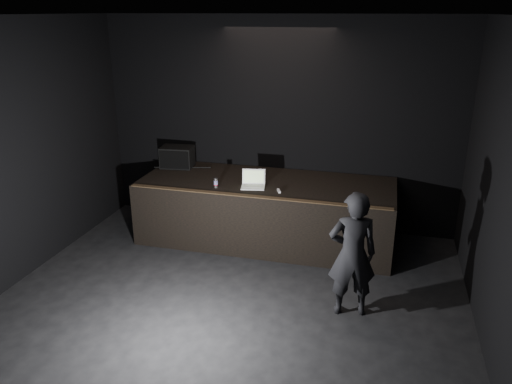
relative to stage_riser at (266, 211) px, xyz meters
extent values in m
plane|color=black|center=(0.00, -2.73, -0.50)|extent=(7.00, 7.00, 0.00)
cube|color=black|center=(0.00, 0.77, 1.25)|extent=(6.00, 0.10, 3.50)
cube|color=black|center=(0.00, -2.73, 3.00)|extent=(6.00, 7.00, 0.04)
cube|color=black|center=(0.00, 0.00, 0.00)|extent=(4.00, 1.50, 1.00)
cube|color=brown|center=(0.00, -0.71, 0.51)|extent=(3.92, 0.10, 0.01)
cube|color=black|center=(-1.67, 0.37, 0.68)|extent=(0.57, 0.43, 0.36)
cube|color=black|center=(-1.65, 0.18, 0.68)|extent=(0.49, 0.08, 0.30)
cylinder|color=black|center=(-1.56, 0.33, 0.51)|extent=(0.95, 0.26, 0.02)
cube|color=white|center=(-0.13, -0.34, 0.51)|extent=(0.39, 0.30, 0.02)
cube|color=silver|center=(-0.13, -0.34, 0.52)|extent=(0.32, 0.20, 0.00)
cube|color=white|center=(-0.16, -0.18, 0.63)|extent=(0.36, 0.14, 0.23)
cube|color=#B9E844|center=(-0.16, -0.19, 0.63)|extent=(0.32, 0.11, 0.18)
cylinder|color=silver|center=(-0.68, -0.47, 0.57)|extent=(0.06, 0.06, 0.15)
cylinder|color=navy|center=(-0.68, -0.47, 0.58)|extent=(0.06, 0.06, 0.06)
cylinder|color=#AC0F24|center=(-0.68, -0.47, 0.54)|extent=(0.06, 0.06, 0.01)
cylinder|color=white|center=(-0.10, 0.38, 0.54)|extent=(0.07, 0.07, 0.09)
cube|color=white|center=(0.29, -0.41, 0.51)|extent=(0.09, 0.15, 0.03)
imported|color=black|center=(1.50, -1.79, 0.30)|extent=(0.66, 0.51, 1.60)
camera|label=1|loc=(1.75, -7.25, 3.05)|focal=35.00mm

